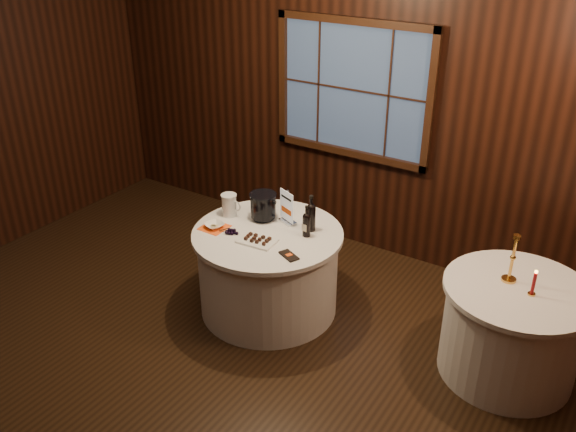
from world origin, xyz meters
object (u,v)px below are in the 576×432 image
Objects in this scene: chocolate_box at (289,256)px; port_bottle_right at (306,223)px; chocolate_plate at (257,240)px; ice_bucket at (263,206)px; red_candle at (533,285)px; sign_stand at (287,212)px; grape_bunch at (231,232)px; glass_pitcher at (229,205)px; cracker_bowl at (214,225)px; main_table at (268,270)px; brass_candlestick at (512,264)px; side_table at (511,330)px; port_bottle_left at (311,215)px.

port_bottle_right is at bearing 123.79° from chocolate_box.
ice_bucket is at bearing 117.80° from chocolate_plate.
chocolate_box is at bearing -164.15° from red_candle.
sign_stand is 0.43m from chocolate_plate.
glass_pitcher reaches higher than grape_bunch.
cracker_bowl is at bearing -170.16° from red_candle.
main_table is 0.56m from ice_bucket.
port_bottle_right is at bearing 47.31° from chocolate_plate.
side_table is at bearing -28.64° from brass_candlestick.
port_bottle_left is 1.72× the size of grape_bunch.
glass_pitcher is at bearing 151.78° from chocolate_plate.
port_bottle_left is 1.57× the size of red_candle.
side_table is at bearing 23.21° from port_bottle_left.
side_table is 3.90× the size of port_bottle_right.
chocolate_box is at bearing -37.79° from ice_bucket.
chocolate_plate is (0.19, -0.36, -0.11)m from ice_bucket.
port_bottle_left is (-1.71, -0.07, 0.52)m from side_table.
cracker_bowl is at bearing -156.71° from main_table.
sign_stand is 0.64m from cracker_bowl.
chocolate_box is 0.86× the size of red_candle.
grape_bunch is at bearing -58.71° from glass_pitcher.
cracker_bowl is (-0.45, 0.00, 0.01)m from chocolate_plate.
grape_bunch is (-0.26, -0.01, 0.00)m from chocolate_plate.
main_table is 6.84× the size of grape_bunch.
brass_candlestick is at bearing 12.92° from cracker_bowl.
chocolate_box is at bearing -161.82° from side_table.
sign_stand is at bearing 86.81° from chocolate_plate.
glass_pitcher reaches higher than cracker_bowl.
red_candle reaches higher than chocolate_box.
brass_candlestick reaches higher than port_bottle_right.
cracker_bowl is (-0.19, 0.01, 0.00)m from grape_bunch.
ice_bucket reaches higher than chocolate_box.
side_table is 2.23m from ice_bucket.
brass_candlestick reaches higher than main_table.
chocolate_plate is 1.96m from brass_candlestick.
port_bottle_left is 1.61× the size of glass_pitcher.
main_table is 0.67m from glass_pitcher.
side_table is at bearing 42.67° from chocolate_box.
port_bottle_right reaches higher than side_table.
cracker_bowl reaches higher than side_table.
main_table is at bearing -153.74° from port_bottle_right.
main_table is 2.16m from red_candle.
red_candle is at bearing 23.74° from sign_stand.
side_table is at bearing 12.55° from grape_bunch.
sign_stand is (-1.95, -0.07, 0.49)m from side_table.
brass_candlestick is at bearing 45.40° from chocolate_box.
cracker_bowl reaches higher than main_table.
port_bottle_left is 1.33× the size of ice_bucket.
grape_bunch is at bearing -144.91° from port_bottle_right.
ice_bucket is (-2.17, -0.12, 0.51)m from side_table.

